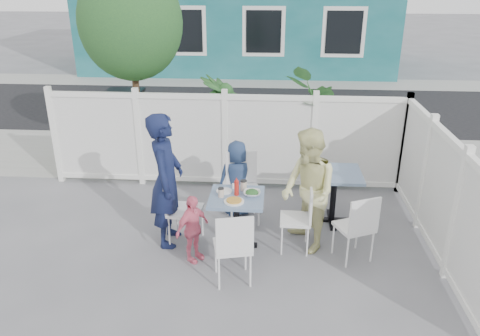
# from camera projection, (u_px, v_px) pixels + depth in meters

# --- Properties ---
(ground) EXTENTS (80.00, 80.00, 0.00)m
(ground) POSITION_uv_depth(u_px,v_px,m) (198.00, 266.00, 5.85)
(ground) COLOR slate
(near_sidewalk) EXTENTS (24.00, 2.60, 0.01)m
(near_sidewalk) POSITION_uv_depth(u_px,v_px,m) (228.00, 156.00, 9.35)
(near_sidewalk) COLOR gray
(near_sidewalk) RESTS_ON ground
(street) EXTENTS (24.00, 5.00, 0.01)m
(street) POSITION_uv_depth(u_px,v_px,m) (241.00, 107.00, 12.75)
(street) COLOR black
(street) RESTS_ON ground
(far_sidewalk) EXTENTS (24.00, 1.60, 0.01)m
(far_sidewalk) POSITION_uv_depth(u_px,v_px,m) (247.00, 82.00, 15.60)
(far_sidewalk) COLOR gray
(far_sidewalk) RESTS_ON ground
(fence_back) EXTENTS (5.86, 0.08, 1.60)m
(fence_back) POSITION_uv_depth(u_px,v_px,m) (225.00, 143.00, 7.75)
(fence_back) COLOR white
(fence_back) RESTS_ON ground
(fence_right) EXTENTS (0.08, 3.66, 1.60)m
(fence_right) POSITION_uv_depth(u_px,v_px,m) (439.00, 196.00, 5.90)
(fence_right) COLOR white
(fence_right) RESTS_ON ground
(tree) EXTENTS (1.80, 1.62, 3.59)m
(tree) POSITION_uv_depth(u_px,v_px,m) (130.00, 23.00, 7.99)
(tree) COLOR #382316
(tree) RESTS_ON ground
(utility_cabinet) EXTENTS (0.67, 0.49, 1.20)m
(utility_cabinet) POSITION_uv_depth(u_px,v_px,m) (128.00, 122.00, 9.44)
(utility_cabinet) COLOR gold
(utility_cabinet) RESTS_ON ground
(potted_shrub_a) EXTENTS (1.08, 1.08, 1.73)m
(potted_shrub_a) POSITION_uv_depth(u_px,v_px,m) (222.00, 125.00, 8.37)
(potted_shrub_a) COLOR #1C4623
(potted_shrub_a) RESTS_ON ground
(potted_shrub_b) EXTENTS (1.99, 2.11, 1.87)m
(potted_shrub_b) POSITION_uv_depth(u_px,v_px,m) (332.00, 125.00, 8.12)
(potted_shrub_b) COLOR #1C4623
(potted_shrub_b) RESTS_ON ground
(main_table) EXTENTS (0.70, 0.70, 0.74)m
(main_table) POSITION_uv_depth(u_px,v_px,m) (237.00, 208.00, 6.06)
(main_table) COLOR #506B97
(main_table) RESTS_ON ground
(spare_table) EXTENTS (0.74, 0.74, 0.78)m
(spare_table) POSITION_uv_depth(u_px,v_px,m) (334.00, 184.00, 6.67)
(spare_table) COLOR #506B97
(spare_table) RESTS_ON ground
(chair_left) EXTENTS (0.46, 0.48, 0.98)m
(chair_left) POSITION_uv_depth(u_px,v_px,m) (179.00, 204.00, 6.18)
(chair_left) COLOR white
(chair_left) RESTS_ON ground
(chair_right) EXTENTS (0.40, 0.41, 0.89)m
(chair_right) POSITION_uv_depth(u_px,v_px,m) (301.00, 214.00, 6.02)
(chair_right) COLOR white
(chair_right) RESTS_ON ground
(chair_back) EXTENTS (0.54, 0.53, 1.01)m
(chair_back) POSITION_uv_depth(u_px,v_px,m) (242.00, 182.00, 6.78)
(chair_back) COLOR white
(chair_back) RESTS_ON ground
(chair_near) EXTENTS (0.50, 0.49, 0.94)m
(chair_near) POSITION_uv_depth(u_px,v_px,m) (234.00, 243.00, 5.31)
(chair_near) COLOR white
(chair_near) RESTS_ON ground
(chair_spare) EXTENTS (0.55, 0.54, 0.92)m
(chair_spare) POSITION_uv_depth(u_px,v_px,m) (358.00, 224.00, 5.75)
(chair_spare) COLOR white
(chair_spare) RESTS_ON ground
(man) EXTENTS (0.46, 0.67, 1.80)m
(man) POSITION_uv_depth(u_px,v_px,m) (166.00, 180.00, 6.06)
(man) COLOR #121A3D
(man) RESTS_ON ground
(woman) EXTENTS (0.88, 0.97, 1.63)m
(woman) POSITION_uv_depth(u_px,v_px,m) (308.00, 191.00, 5.96)
(woman) COLOR #D5D24F
(woman) RESTS_ON ground
(boy) EXTENTS (0.65, 0.52, 1.15)m
(boy) POSITION_uv_depth(u_px,v_px,m) (237.00, 178.00, 6.92)
(boy) COLOR navy
(boy) RESTS_ON ground
(toddler) EXTENTS (0.49, 0.55, 0.90)m
(toddler) POSITION_uv_depth(u_px,v_px,m) (192.00, 229.00, 5.81)
(toddler) COLOR pink
(toddler) RESTS_ON ground
(plate_main) EXTENTS (0.26, 0.26, 0.02)m
(plate_main) POSITION_uv_depth(u_px,v_px,m) (234.00, 201.00, 5.84)
(plate_main) COLOR white
(plate_main) RESTS_ON main_table
(plate_side) EXTENTS (0.21, 0.21, 0.01)m
(plate_side) POSITION_uv_depth(u_px,v_px,m) (224.00, 191.00, 6.12)
(plate_side) COLOR white
(plate_side) RESTS_ON main_table
(salad_bowl) EXTENTS (0.22, 0.22, 0.05)m
(salad_bowl) POSITION_uv_depth(u_px,v_px,m) (252.00, 193.00, 6.01)
(salad_bowl) COLOR white
(salad_bowl) RESTS_ON main_table
(coffee_cup_a) EXTENTS (0.07, 0.07, 0.11)m
(coffee_cup_a) POSITION_uv_depth(u_px,v_px,m) (221.00, 193.00, 5.96)
(coffee_cup_a) COLOR beige
(coffee_cup_a) RESTS_ON main_table
(coffee_cup_b) EXTENTS (0.09, 0.09, 0.13)m
(coffee_cup_b) POSITION_uv_depth(u_px,v_px,m) (244.00, 186.00, 6.14)
(coffee_cup_b) COLOR beige
(coffee_cup_b) RESTS_ON main_table
(ketchup_bottle) EXTENTS (0.06, 0.06, 0.20)m
(ketchup_bottle) POSITION_uv_depth(u_px,v_px,m) (237.00, 188.00, 6.00)
(ketchup_bottle) COLOR #B51D16
(ketchup_bottle) RESTS_ON main_table
(salt_shaker) EXTENTS (0.03, 0.03, 0.07)m
(salt_shaker) POSITION_uv_depth(u_px,v_px,m) (233.00, 186.00, 6.20)
(salt_shaker) COLOR white
(salt_shaker) RESTS_ON main_table
(pepper_shaker) EXTENTS (0.03, 0.03, 0.08)m
(pepper_shaker) POSITION_uv_depth(u_px,v_px,m) (236.00, 186.00, 6.21)
(pepper_shaker) COLOR black
(pepper_shaker) RESTS_ON main_table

